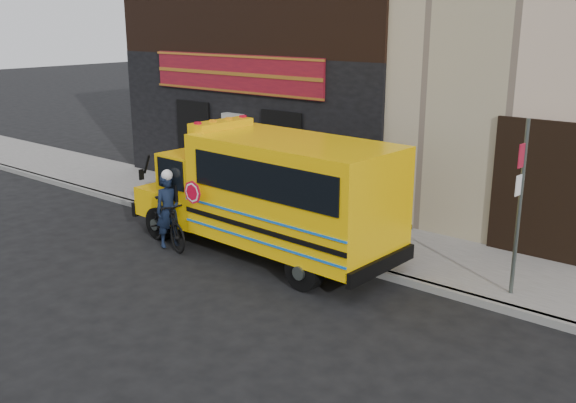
# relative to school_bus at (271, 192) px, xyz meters

# --- Properties ---
(ground) EXTENTS (120.00, 120.00, 0.00)m
(ground) POSITION_rel_school_bus_xyz_m (0.77, -2.09, -1.51)
(ground) COLOR black
(ground) RESTS_ON ground
(curb) EXTENTS (40.00, 0.20, 0.15)m
(curb) POSITION_rel_school_bus_xyz_m (0.77, 0.51, -1.43)
(curb) COLOR gray
(curb) RESTS_ON ground
(sidewalk) EXTENTS (40.00, 3.00, 0.15)m
(sidewalk) POSITION_rel_school_bus_xyz_m (0.77, 2.01, -1.43)
(sidewalk) COLOR #64615D
(sidewalk) RESTS_ON ground
(school_bus) EXTENTS (6.99, 2.51, 2.92)m
(school_bus) POSITION_rel_school_bus_xyz_m (0.00, 0.00, 0.00)
(school_bus) COLOR black
(school_bus) RESTS_ON ground
(sign_pole) EXTENTS (0.08, 0.31, 3.49)m
(sign_pole) POSITION_rel_school_bus_xyz_m (5.08, 1.08, 0.40)
(sign_pole) COLOR #48514C
(sign_pole) RESTS_ON ground
(bicycle) EXTENTS (1.99, 1.01, 1.15)m
(bicycle) POSITION_rel_school_bus_xyz_m (-2.34, -1.09, -0.93)
(bicycle) COLOR black
(bicycle) RESTS_ON ground
(cyclist) EXTENTS (0.61, 0.74, 1.72)m
(cyclist) POSITION_rel_school_bus_xyz_m (-2.20, -1.09, -0.65)
(cyclist) COLOR black
(cyclist) RESTS_ON ground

